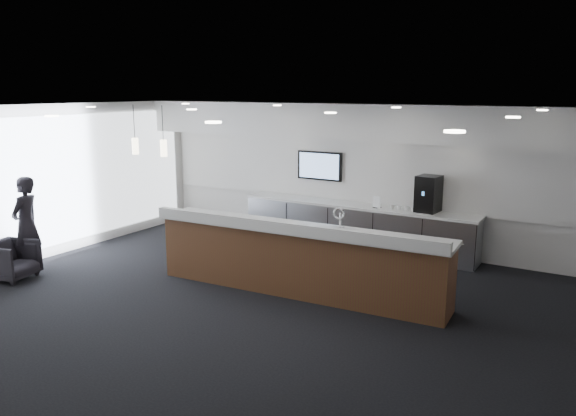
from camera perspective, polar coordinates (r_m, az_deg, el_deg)
The scene contains 23 objects.
ground at distance 8.84m, azimuth -3.05°, elevation -9.80°, with size 10.00×10.00×0.00m, color black.
ceiling at distance 8.21m, azimuth -3.28°, elevation 10.03°, with size 10.00×8.00×0.02m, color black.
back_wall at distance 11.87m, azimuth 7.72°, elevation 3.28°, with size 10.00×0.02×3.00m, color silver.
left_wall at distance 11.90m, azimuth -23.57°, elevation 2.40°, with size 0.02×8.00×3.00m, color silver.
soffit_bulkhead at distance 11.34m, azimuth 6.97°, elevation 8.74°, with size 10.00×0.90×0.70m, color silver.
alcove_panel at distance 11.83m, azimuth 7.67°, elevation 3.74°, with size 9.80×0.06×1.40m, color silver.
window_blinds_wall at distance 11.87m, azimuth -23.45°, elevation 2.39°, with size 0.04×7.36×2.55m, color silver.
back_credenza at distance 11.74m, azimuth 6.88°, elevation -1.88°, with size 5.06×0.66×0.95m.
wall_tv at distance 12.19m, azimuth 3.23°, elevation 4.31°, with size 1.05×0.08×0.62m.
pendant_left at distance 10.38m, azimuth -11.80°, elevation 6.06°, with size 0.12×0.12×0.30m, color #F2E4BD.
pendant_right at distance 10.87m, azimuth -14.54°, elevation 6.19°, with size 0.12×0.12×0.30m, color #F2E4BD.
ceiling_can_lights at distance 8.21m, azimuth -3.28°, elevation 9.82°, with size 7.00×5.00×0.02m, color silver, non-canonical shape.
service_counter at distance 9.16m, azimuth 1.03°, elevation -5.16°, with size 5.04×1.11×1.49m.
coffee_machine at distance 11.13m, azimuth 14.08°, elevation 1.40°, with size 0.45×0.55×0.70m.
info_sign_left at distance 11.32m, azimuth 9.01°, elevation 0.60°, with size 0.17×0.02×0.24m, color white.
info_sign_right at distance 11.08m, azimuth 13.36°, elevation 0.14°, with size 0.17×0.02×0.23m, color white.
armchair at distance 11.00m, azimuth -26.30°, elevation -4.77°, with size 0.73×0.75×0.68m, color black.
lounge_guest at distance 11.29m, azimuth -25.05°, elevation -1.47°, with size 0.64×0.42×1.74m, color black.
cup_0 at distance 11.10m, azimuth 13.29°, elevation -0.19°, with size 0.10×0.10×0.09m, color white.
cup_1 at distance 11.14m, azimuth 12.61°, elevation -0.11°, with size 0.10×0.10×0.09m, color white.
cup_2 at distance 11.18m, azimuth 11.93°, elevation -0.03°, with size 0.10×0.10×0.09m, color white.
cup_3 at distance 11.23m, azimuth 11.26°, elevation 0.04°, with size 0.10×0.10×0.09m, color white.
cup_4 at distance 11.28m, azimuth 10.59°, elevation 0.12°, with size 0.10×0.10×0.09m, color white.
Camera 1 is at (4.60, -6.79, 3.29)m, focal length 35.00 mm.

